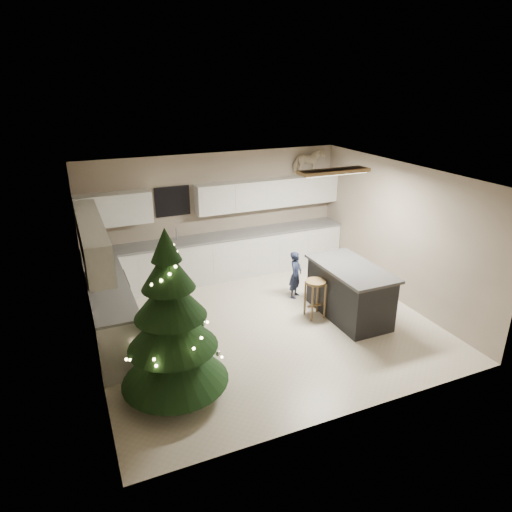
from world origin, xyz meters
The scene contains 8 objects.
ground_plane centered at (0.00, 0.00, 0.00)m, with size 5.50×5.50×0.00m, color beige.
room_shell centered at (0.02, 0.00, 1.75)m, with size 5.52×5.02×2.61m.
cabinetry centered at (-0.91, 1.65, 0.76)m, with size 5.50×3.20×2.00m.
island centered at (1.51, -0.31, 0.48)m, with size 0.90×1.70×0.95m.
bar_stool centered at (0.95, -0.09, 0.52)m, with size 0.36×0.36×0.70m.
christmas_tree centered at (-1.85, -1.21, 0.97)m, with size 1.48×1.43×2.36m.
toddler centered at (1.00, 0.74, 0.47)m, with size 0.34×0.22×0.93m, color black.
rocking_horse centered at (2.09, 2.33, 2.30)m, with size 0.66×0.32×0.57m.
Camera 1 is at (-2.88, -6.31, 4.00)m, focal length 32.00 mm.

